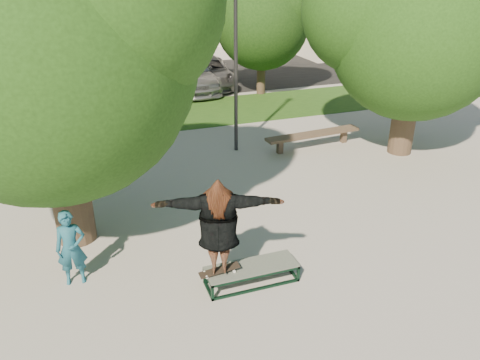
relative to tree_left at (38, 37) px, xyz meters
name	(u,v)px	position (x,y,z in m)	size (l,w,h in m)	color
ground	(266,228)	(4.29, -1.09, -4.42)	(120.00, 120.00, 0.00)	gray
grass_strip	(201,112)	(5.29, 8.41, -4.41)	(30.00, 4.00, 0.02)	#1C4313
asphalt_strip	(150,80)	(4.29, 14.91, -4.42)	(40.00, 8.00, 0.01)	black
tree_left	(38,37)	(0.00, 0.00, 0.00)	(6.96, 5.95, 7.12)	#38281E
tree_right	(415,22)	(10.21, 1.99, -0.33)	(6.24, 5.33, 6.51)	#38281E
bg_tree_mid	(132,6)	(3.22, 10.98, -0.41)	(5.76, 4.92, 6.24)	#38281E
bg_tree_right	(260,16)	(8.73, 10.47, -0.93)	(5.04, 4.31, 5.43)	#38281E
lamppost	(236,54)	(5.29, 3.91, -1.27)	(0.25, 0.15, 6.11)	#2D2D30
grind_box	(251,274)	(3.24, -2.91, -4.23)	(1.80, 0.60, 0.38)	black
skater_rig	(218,226)	(2.59, -2.91, -3.03)	(2.41, 1.28, 1.97)	white
bystander	(71,248)	(0.01, -1.74, -3.65)	(0.57, 0.37, 1.55)	#1A5265
bench	(313,135)	(7.79, 3.24, -3.98)	(3.45, 0.73, 0.52)	#4F3F2F
car_silver_a	(15,84)	(-2.01, 13.10, -3.69)	(1.72, 4.28, 1.46)	#B4B4B9
car_dark	(46,80)	(-0.71, 13.45, -3.71)	(1.50, 4.29, 1.41)	black
car_grey	(206,72)	(6.79, 12.72, -3.73)	(2.31, 5.01, 1.39)	slate
car_silver_b	(187,73)	(5.74, 12.41, -3.64)	(2.20, 5.41, 1.57)	#9E9DA2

